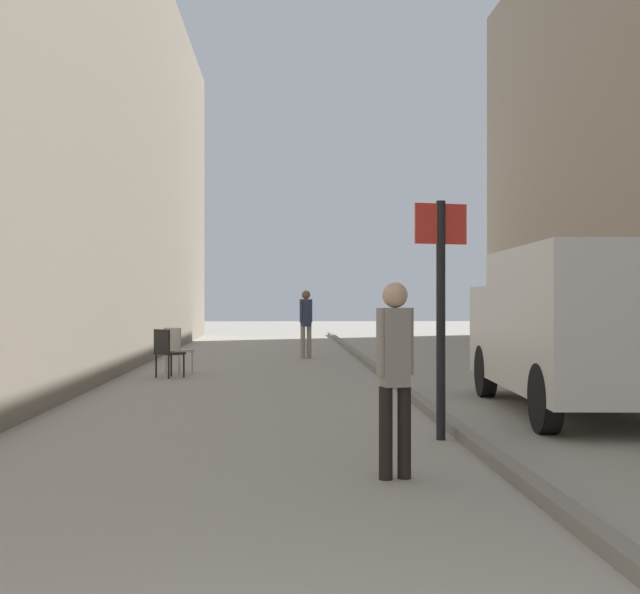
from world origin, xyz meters
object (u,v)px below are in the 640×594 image
pedestrian_main_foreground (306,319)px  street_sign_post (441,298)px  delivery_van (582,325)px  cafe_chair_near_window (166,350)px  cafe_chair_by_doorway (176,347)px  pedestrian_mid_block (395,365)px

pedestrian_main_foreground → street_sign_post: street_sign_post is taller
delivery_van → cafe_chair_near_window: (-6.25, 5.04, -0.64)m
pedestrian_main_foreground → cafe_chair_by_doorway: pedestrian_main_foreground is taller
pedestrian_main_foreground → pedestrian_mid_block: 13.78m
cafe_chair_near_window → cafe_chair_by_doorway: 0.84m
pedestrian_main_foreground → cafe_chair_by_doorway: bearing=-147.1°
street_sign_post → cafe_chair_near_window: (-3.95, 7.00, -1.00)m
street_sign_post → cafe_chair_near_window: street_sign_post is taller
pedestrian_mid_block → cafe_chair_by_doorway: (-3.11, 9.71, -0.42)m
pedestrian_mid_block → delivery_van: size_ratio=0.33×
pedestrian_mid_block → delivery_van: 4.91m
pedestrian_main_foreground → delivery_van: delivery_van is taller
street_sign_post → cafe_chair_by_doorway: (-3.88, 7.83, -1.00)m
street_sign_post → cafe_chair_near_window: 8.10m
delivery_van → cafe_chair_near_window: delivery_van is taller
pedestrian_main_foreground → pedestrian_mid_block: bearing=-111.4°
pedestrian_mid_block → delivery_van: (3.06, 3.83, 0.22)m
cafe_chair_near_window → cafe_chair_by_doorway: bearing=127.0°
street_sign_post → pedestrian_main_foreground: bearing=-97.4°
street_sign_post → delivery_van: bearing=-152.3°
pedestrian_mid_block → cafe_chair_by_doorway: bearing=95.4°
delivery_van → street_sign_post: bearing=-136.4°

